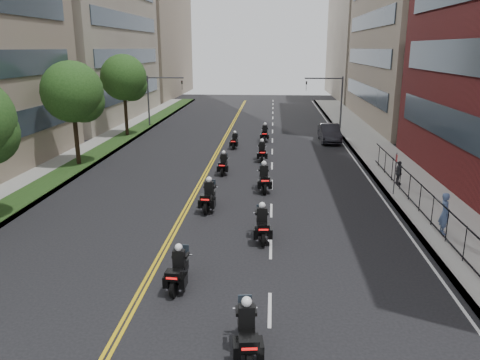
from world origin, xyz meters
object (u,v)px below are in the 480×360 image
object	(u,v)px
motorcycle_2	(178,271)
pedestrian_c	(399,173)
motorcycle_3	(262,225)
motorcycle_8	(235,141)
motorcycle_6	(224,165)
motorcycle_4	(209,197)
parked_sedan	(329,133)
motorcycle_7	(262,152)
motorcycle_5	(264,179)
motorcycle_1	(247,333)
motorcycle_9	(265,134)
pedestrian_a	(445,213)

from	to	relation	value
motorcycle_2	pedestrian_c	xyz separation A→B (m)	(11.35, 13.83, 0.24)
motorcycle_3	motorcycle_8	world-z (taller)	motorcycle_3
motorcycle_6	pedestrian_c	size ratio (longest dim) A/B	1.47
motorcycle_4	parked_sedan	bearing A→B (deg)	69.48
motorcycle_2	parked_sedan	distance (m)	29.74
motorcycle_7	motorcycle_8	world-z (taller)	motorcycle_7
motorcycle_3	motorcycle_5	xyz separation A→B (m)	(-0.07, 7.68, 0.03)
motorcycle_1	motorcycle_3	xyz separation A→B (m)	(0.23, 8.40, 0.00)
motorcycle_5	motorcycle_7	xyz separation A→B (m)	(-0.32, 7.99, -0.05)
motorcycle_2	motorcycle_9	distance (m)	28.41
motorcycle_2	motorcycle_4	distance (m)	8.56
motorcycle_3	motorcycle_6	world-z (taller)	motorcycle_3
motorcycle_4	motorcycle_9	distance (m)	19.90
motorcycle_3	motorcycle_5	bearing A→B (deg)	85.66
motorcycle_6	motorcycle_3	bearing A→B (deg)	-74.54
motorcycle_3	motorcycle_7	distance (m)	15.67
motorcycle_2	motorcycle_4	bearing A→B (deg)	93.70
motorcycle_3	motorcycle_4	bearing A→B (deg)	122.40
parked_sedan	pedestrian_c	world-z (taller)	pedestrian_c
pedestrian_c	motorcycle_9	bearing A→B (deg)	24.76
motorcycle_4	motorcycle_8	distance (m)	16.35
motorcycle_4	motorcycle_8	bearing A→B (deg)	92.83
motorcycle_1	motorcycle_7	world-z (taller)	motorcycle_1
motorcycle_5	pedestrian_c	bearing A→B (deg)	4.97
motorcycle_3	motorcycle_5	size ratio (longest dim) A/B	0.95
parked_sedan	motorcycle_6	bearing A→B (deg)	-126.07
motorcycle_8	pedestrian_c	world-z (taller)	pedestrian_c
motorcycle_1	pedestrian_a	world-z (taller)	pedestrian_a
motorcycle_9	motorcycle_7	bearing A→B (deg)	-89.43
motorcycle_4	motorcycle_6	xyz separation A→B (m)	(0.01, 7.63, -0.08)
motorcycle_6	pedestrian_a	size ratio (longest dim) A/B	1.12
motorcycle_2	motorcycle_5	bearing A→B (deg)	80.33
motorcycle_6	parked_sedan	xyz separation A→B (m)	(8.70, 12.26, 0.18)
motorcycle_7	motorcycle_9	xyz separation A→B (m)	(0.08, 7.98, 0.01)
motorcycle_1	motorcycle_5	xyz separation A→B (m)	(0.16, 16.07, 0.04)
motorcycle_2	motorcycle_6	bearing A→B (deg)	93.55
motorcycle_7	parked_sedan	world-z (taller)	motorcycle_7
parked_sedan	motorcycle_4	bearing A→B (deg)	-114.36
motorcycle_2	motorcycle_6	distance (m)	16.19
parked_sedan	pedestrian_c	distance (m)	14.86
motorcycle_3	motorcycle_9	size ratio (longest dim) A/B	1.01
motorcycle_8	parked_sedan	distance (m)	9.32
motorcycle_2	pedestrian_c	size ratio (longest dim) A/B	1.50
motorcycle_2	motorcycle_5	size ratio (longest dim) A/B	0.90
motorcycle_6	pedestrian_c	distance (m)	11.62
motorcycle_1	motorcycle_8	size ratio (longest dim) A/B	1.16
motorcycle_6	motorcycle_8	bearing A→B (deg)	90.53
pedestrian_c	motorcycle_5	bearing A→B (deg)	93.75
pedestrian_c	motorcycle_4	bearing A→B (deg)	108.48
motorcycle_2	motorcycle_3	world-z (taller)	motorcycle_3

